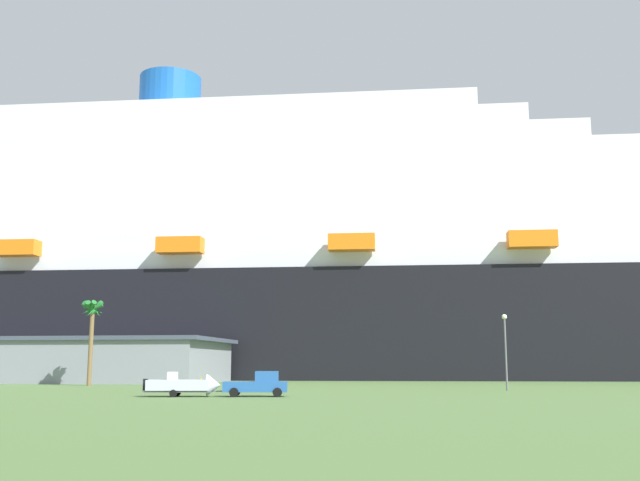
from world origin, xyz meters
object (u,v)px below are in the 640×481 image
(street_lamp, at_px, (505,341))
(parked_car_white_van, at_px, (67,377))
(small_boat_on_trailer, at_px, (187,386))
(parked_car_yellow_taxi, at_px, (186,378))
(pickup_truck, at_px, (258,385))
(cruise_ship, at_px, (342,272))
(palm_tree, at_px, (92,316))

(street_lamp, bearing_deg, parked_car_white_van, 158.96)
(small_boat_on_trailer, relative_size, parked_car_yellow_taxi, 1.52)
(small_boat_on_trailer, bearing_deg, street_lamp, 32.96)
(small_boat_on_trailer, xyz_separation_m, parked_car_white_van, (-32.41, 42.99, -0.13))
(pickup_truck, bearing_deg, cruise_ship, 90.56)
(parked_car_yellow_taxi, bearing_deg, palm_tree, -122.90)
(cruise_ship, distance_m, palm_tree, 58.76)
(parked_car_white_van, bearing_deg, parked_car_yellow_taxi, -0.33)
(small_boat_on_trailer, bearing_deg, palm_tree, 127.56)
(pickup_truck, distance_m, parked_car_yellow_taxi, 46.41)
(street_lamp, distance_m, parked_car_white_van, 66.54)
(pickup_truck, relative_size, parked_car_yellow_taxi, 1.19)
(street_lamp, height_order, parked_car_white_van, street_lamp)
(cruise_ship, distance_m, parked_car_white_van, 56.29)
(pickup_truck, relative_size, small_boat_on_trailer, 0.78)
(parked_car_white_van, bearing_deg, cruise_ship, 44.18)
(palm_tree, height_order, parked_car_white_van, palm_tree)
(palm_tree, xyz_separation_m, parked_car_yellow_taxi, (8.74, 13.51, -8.20))
(parked_car_yellow_taxi, bearing_deg, street_lamp, -28.67)
(pickup_truck, height_order, street_lamp, street_lamp)
(parked_car_white_van, bearing_deg, street_lamp, -21.04)
(cruise_ship, height_order, small_boat_on_trailer, cruise_ship)
(cruise_ship, height_order, parked_car_white_van, cruise_ship)
(small_boat_on_trailer, bearing_deg, pickup_truck, 9.28)
(pickup_truck, xyz_separation_m, parked_car_yellow_taxi, (-20.02, 41.87, -0.21))
(small_boat_on_trailer, height_order, parked_car_yellow_taxi, small_boat_on_trailer)
(palm_tree, bearing_deg, parked_car_yellow_taxi, 57.10)
(cruise_ship, distance_m, small_boat_on_trailer, 82.29)
(pickup_truck, xyz_separation_m, palm_tree, (-28.76, 28.36, 7.99))
(pickup_truck, xyz_separation_m, small_boat_on_trailer, (-6.18, -1.01, -0.08))
(small_boat_on_trailer, height_order, parked_car_white_van, small_boat_on_trailer)
(pickup_truck, bearing_deg, parked_car_yellow_taxi, 115.55)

